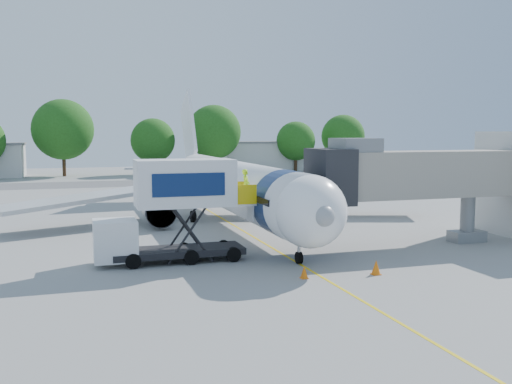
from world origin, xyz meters
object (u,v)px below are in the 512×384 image
object	(u,v)px
jet_bridge	(407,175)
catering_hiloader	(173,211)
ground_tug	(343,297)
aircraft	(232,186)

from	to	relation	value
jet_bridge	catering_hiloader	size ratio (longest dim) A/B	1.63
jet_bridge	catering_hiloader	xyz separation A→B (m)	(-14.26, -0.00, -1.58)
jet_bridge	ground_tug	size ratio (longest dim) A/B	4.03
aircraft	catering_hiloader	xyz separation A→B (m)	(-6.26, -11.12, -0.19)
aircraft	jet_bridge	distance (m)	13.77
aircraft	catering_hiloader	size ratio (longest dim) A/B	4.42
aircraft	ground_tug	distance (m)	22.13
catering_hiloader	ground_tug	world-z (taller)	catering_hiloader
aircraft	jet_bridge	world-z (taller)	aircraft
jet_bridge	ground_tug	bearing A→B (deg)	-131.30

